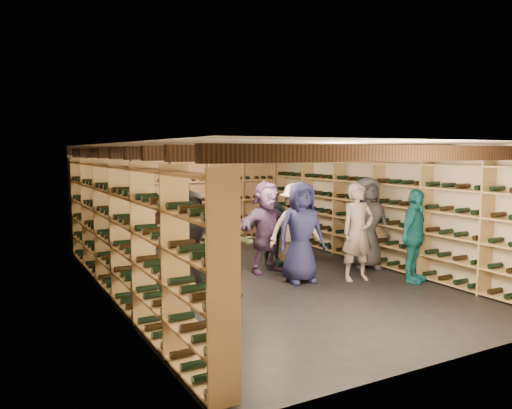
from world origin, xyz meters
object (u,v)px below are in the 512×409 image
object	(u,v)px
person_5	(178,227)
person_8	(296,224)
crate_stack_left	(223,247)
person_2	(229,246)
person_10	(272,226)
crate_stack_right	(284,243)
person_11	(266,227)
person_12	(367,223)
person_6	(301,232)
person_7	(358,232)
person_3	(296,228)
crate_loose	(290,253)
person_0	(190,240)
person_4	(414,236)

from	to	relation	value
person_5	person_8	xyz separation A→B (m)	(2.78, 0.39, -0.18)
person_8	crate_stack_left	bearing A→B (deg)	158.19
person_2	person_10	xyz separation A→B (m)	(1.70, 1.57, -0.01)
crate_stack_left	person_8	bearing A→B (deg)	-28.12
crate_stack_right	person_10	distance (m)	0.81
person_11	person_12	bearing A→B (deg)	-30.04
person_6	person_7	xyz separation A→B (m)	(0.96, -0.37, -0.02)
person_3	crate_loose	bearing A→B (deg)	66.79
person_0	person_7	distance (m)	2.95
person_2	person_6	size ratio (longest dim) A/B	0.92
person_4	person_10	world-z (taller)	person_4
person_0	person_10	size ratio (longest dim) A/B	1.04
person_0	person_10	xyz separation A→B (m)	(2.06, 0.84, -0.03)
crate_stack_left	person_11	xyz separation A→B (m)	(0.24, -1.45, 0.61)
person_0	person_6	distance (m)	1.93
person_4	person_12	distance (m)	1.22
person_5	person_6	size ratio (longest dim) A/B	1.06
person_10	person_12	bearing A→B (deg)	-34.00
crate_stack_right	person_12	bearing A→B (deg)	-55.88
crate_stack_right	person_2	bearing A→B (deg)	-138.47
crate_stack_left	crate_stack_right	distance (m)	1.31
person_3	person_8	distance (m)	1.25
crate_stack_right	person_7	distance (m)	2.20
crate_stack_right	crate_loose	xyz separation A→B (m)	(0.22, 0.10, -0.25)
crate_stack_left	person_4	distance (m)	3.99
crate_loose	person_10	world-z (taller)	person_10
person_11	person_4	bearing A→B (deg)	-55.56
person_3	person_8	bearing A→B (deg)	61.05
person_2	person_12	bearing A→B (deg)	15.35
crate_stack_right	person_10	size ratio (longest dim) A/B	0.43
person_3	person_5	bearing A→B (deg)	167.83
person_4	person_11	bearing A→B (deg)	111.53
crate_stack_left	person_2	bearing A→B (deg)	-112.74
person_7	person_11	distance (m)	1.72
person_11	person_12	distance (m)	2.01
person_0	person_12	xyz separation A→B (m)	(3.60, -0.23, 0.07)
crate_loose	person_7	distance (m)	2.37
person_6	person_12	world-z (taller)	person_12
crate_loose	person_11	distance (m)	1.65
crate_stack_right	person_4	distance (m)	2.91
person_5	crate_loose	bearing A→B (deg)	6.72
person_7	person_8	distance (m)	2.02
crate_stack_left	person_10	world-z (taller)	person_10
crate_loose	person_3	distance (m)	1.61
crate_stack_right	person_6	world-z (taller)	person_6
person_2	crate_stack_left	bearing A→B (deg)	73.82
person_2	crate_stack_right	bearing A→B (deg)	48.08
person_6	person_5	bearing A→B (deg)	152.86
person_8	person_12	xyz separation A→B (m)	(0.76, -1.36, 0.15)
person_2	person_6	xyz separation A→B (m)	(1.49, 0.22, 0.08)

